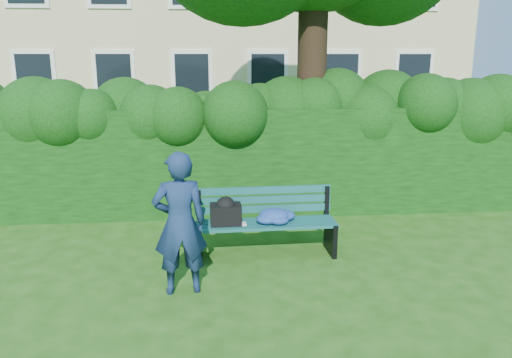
{
  "coord_description": "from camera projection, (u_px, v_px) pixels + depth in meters",
  "views": [
    {
      "loc": [
        -0.59,
        -6.16,
        2.64
      ],
      "look_at": [
        0.0,
        0.6,
        0.95
      ],
      "focal_mm": 35.0,
      "sensor_mm": 36.0,
      "label": 1
    }
  ],
  "objects": [
    {
      "name": "ground",
      "position": [
        260.0,
        259.0,
        6.64
      ],
      "size": [
        80.0,
        80.0,
        0.0
      ],
      "primitive_type": "plane",
      "color": "#205210",
      "rests_on": "ground"
    },
    {
      "name": "park_bench",
      "position": [
        259.0,
        219.0,
        6.67
      ],
      "size": [
        1.89,
        0.61,
        0.89
      ],
      "rotation": [
        0.0,
        0.0,
        0.03
      ],
      "color": "#104B51",
      "rests_on": "ground"
    },
    {
      "name": "man_reading",
      "position": [
        180.0,
        224.0,
        5.54
      ],
      "size": [
        0.65,
        0.47,
        1.64
      ],
      "primitive_type": "imported",
      "rotation": [
        0.0,
        0.0,
        3.28
      ],
      "color": "navy",
      "rests_on": "ground"
    },
    {
      "name": "hedge",
      "position": [
        248.0,
        159.0,
        8.55
      ],
      "size": [
        10.0,
        1.0,
        1.8
      ],
      "color": "black",
      "rests_on": "ground"
    }
  ]
}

